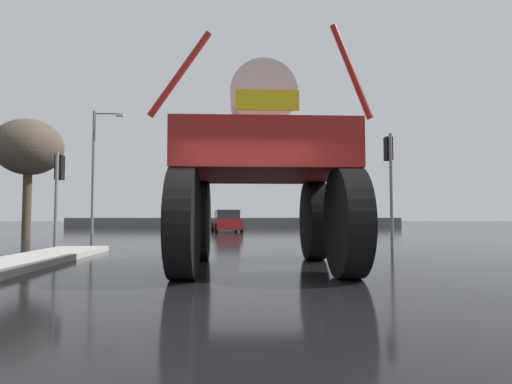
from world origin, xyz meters
TOP-DOWN VIEW (x-y plane):
  - ground_plane at (0.00, 18.00)m, footprint 120.00×120.00m
  - median_island at (-5.05, 4.58)m, footprint 1.54×7.25m
  - oversize_sprayer at (0.34, 3.41)m, footprint 4.06×5.32m
  - sedan_ahead at (-0.73, 23.98)m, footprint 2.30×4.29m
  - traffic_signal_near_left at (-6.22, 8.95)m, footprint 0.24×0.54m
  - traffic_signal_near_right at (5.28, 8.94)m, footprint 0.24×0.54m
  - streetlight_far_left at (-9.06, 21.68)m, footprint 1.96×0.24m
  - bare_tree_left at (-10.06, 14.88)m, footprint 3.15×3.15m
  - roadside_barrier at (0.00, 35.72)m, footprint 32.77×0.24m

SIDE VIEW (x-z plane):
  - ground_plane at x=0.00m, z-range 0.00..0.00m
  - median_island at x=-5.05m, z-range 0.00..0.15m
  - roadside_barrier at x=0.00m, z-range 0.00..0.90m
  - sedan_ahead at x=-0.73m, z-range -0.05..1.47m
  - oversize_sprayer at x=0.34m, z-range -0.17..4.45m
  - traffic_signal_near_left at x=-6.22m, z-range 0.75..4.04m
  - traffic_signal_near_right at x=5.28m, z-range 0.93..4.96m
  - bare_tree_left at x=-10.06m, z-range 1.48..7.22m
  - streetlight_far_left at x=-9.06m, z-range 0.45..8.29m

